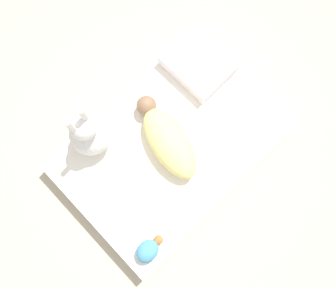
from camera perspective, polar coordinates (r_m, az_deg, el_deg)
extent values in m
plane|color=#B2A893|center=(1.95, -0.28, -1.30)|extent=(12.00, 12.00, 0.00)
cube|color=white|center=(1.88, -0.29, -0.87)|extent=(1.15, 0.84, 0.14)
ellipsoid|color=#EFDB7F|center=(1.75, 0.31, 0.19)|extent=(0.30, 0.47, 0.14)
sphere|color=#89664C|center=(1.82, -3.79, 6.67)|extent=(0.11, 0.11, 0.11)
cube|color=white|center=(1.95, 5.08, 13.62)|extent=(0.29, 0.36, 0.08)
sphere|color=white|center=(1.77, -13.40, 1.55)|extent=(0.22, 0.22, 0.22)
sphere|color=white|center=(1.62, -14.62, 2.95)|extent=(0.14, 0.14, 0.14)
cylinder|color=white|center=(1.53, -16.59, 3.04)|extent=(0.03, 0.03, 0.12)
cylinder|color=white|center=(1.53, -14.52, 4.97)|extent=(0.03, 0.03, 0.12)
ellipsoid|color=#4C99C6|center=(1.73, -3.59, -18.10)|extent=(0.12, 0.10, 0.09)
sphere|color=orange|center=(1.74, -1.68, -16.35)|extent=(0.05, 0.05, 0.05)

